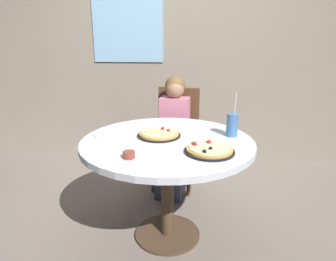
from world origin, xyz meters
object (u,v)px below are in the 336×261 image
object	(u,v)px
chair_wooden	(177,132)
pizza_veggie	(159,134)
pizza_cheese	(209,150)
plate_small	(107,134)
diner_child	(173,143)
sauce_bowl	(129,155)
soda_cup	(232,125)
dining_table	(167,154)

from	to	relation	value
chair_wooden	pizza_veggie	xyz separation A→B (m)	(-0.08, -0.80, 0.24)
chair_wooden	pizza_cheese	bearing A→B (deg)	-76.65
pizza_veggie	plate_small	world-z (taller)	pizza_veggie
diner_child	plate_small	size ratio (longest dim) A/B	6.01
chair_wooden	pizza_veggie	world-z (taller)	chair_wooden
pizza_veggie	pizza_cheese	xyz separation A→B (m)	(0.34, -0.28, 0.00)
diner_child	sauce_bowl	bearing A→B (deg)	-99.89
soda_cup	pizza_cheese	bearing A→B (deg)	-117.09
pizza_veggie	pizza_cheese	size ratio (longest dim) A/B	1.00
sauce_bowl	dining_table	bearing A→B (deg)	60.64
diner_child	sauce_bowl	xyz separation A→B (m)	(-0.18, -1.03, 0.29)
chair_wooden	soda_cup	size ratio (longest dim) A/B	3.09
dining_table	pizza_veggie	xyz separation A→B (m)	(-0.07, 0.07, 0.12)
dining_table	chair_wooden	xyz separation A→B (m)	(0.01, 0.88, -0.12)
pizza_cheese	sauce_bowl	bearing A→B (deg)	-164.26
dining_table	pizza_cheese	bearing A→B (deg)	-37.75
soda_cup	plate_small	size ratio (longest dim) A/B	1.71
plate_small	soda_cup	bearing A→B (deg)	2.87
chair_wooden	pizza_cheese	world-z (taller)	chair_wooden
soda_cup	plate_small	xyz separation A→B (m)	(-0.88, -0.04, -0.08)
dining_table	plate_small	world-z (taller)	plate_small
dining_table	soda_cup	xyz separation A→B (m)	(0.44, 0.12, 0.18)
soda_cup	diner_child	bearing A→B (deg)	128.14
chair_wooden	soda_cup	xyz separation A→B (m)	(0.43, -0.75, 0.30)
chair_wooden	plate_small	size ratio (longest dim) A/B	5.28
pizza_cheese	plate_small	world-z (taller)	pizza_cheese
chair_wooden	sauce_bowl	xyz separation A→B (m)	(-0.20, -1.22, 0.24)
chair_wooden	dining_table	bearing A→B (deg)	-90.85
pizza_cheese	soda_cup	size ratio (longest dim) A/B	0.98
chair_wooden	plate_small	bearing A→B (deg)	-119.49
pizza_veggie	diner_child	bearing A→B (deg)	84.98
sauce_bowl	plate_small	xyz separation A→B (m)	(-0.25, 0.42, -0.02)
dining_table	sauce_bowl	size ratio (longest dim) A/B	16.64
pizza_cheese	soda_cup	xyz separation A→B (m)	(0.17, 0.33, 0.06)
dining_table	soda_cup	size ratio (longest dim) A/B	3.78
chair_wooden	sauce_bowl	bearing A→B (deg)	-99.53
chair_wooden	pizza_cheese	distance (m)	1.14
plate_small	chair_wooden	bearing A→B (deg)	60.51
pizza_veggie	chair_wooden	bearing A→B (deg)	84.42
dining_table	pizza_cheese	size ratio (longest dim) A/B	3.84
dining_table	pizza_veggie	world-z (taller)	pizza_veggie
chair_wooden	pizza_veggie	size ratio (longest dim) A/B	3.13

